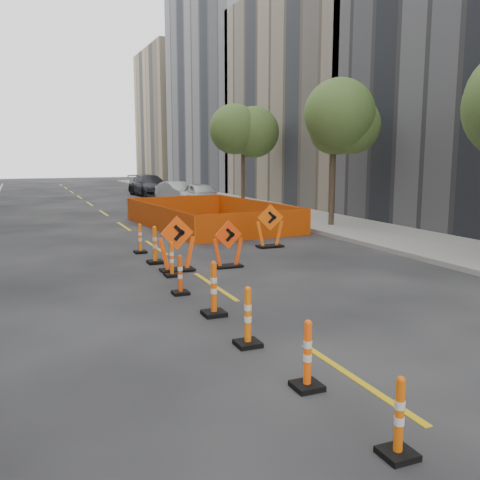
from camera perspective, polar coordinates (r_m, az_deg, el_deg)
name	(u,v)px	position (r m, az deg, el deg)	size (l,w,h in m)	color
ground_plane	(291,336)	(9.75, 5.44, -10.21)	(140.00, 140.00, 0.00)	black
sidewalk_right	(342,225)	(24.35, 10.87, 1.54)	(4.00, 90.00, 0.15)	gray
bld_right_c	(348,99)	(38.58, 11.47, 14.57)	(12.00, 16.00, 14.00)	gray
bld_right_d	(252,83)	(53.25, 1.24, 16.44)	(12.00, 18.00, 20.00)	gray
bld_right_e	(193,116)	(70.20, -5.02, 13.00)	(12.00, 14.00, 16.00)	tan
tree_r_b	(334,124)	(23.85, 9.97, 12.13)	(2.80, 2.80, 5.95)	#382B1E
tree_r_c	(243,132)	(32.72, 0.33, 11.41)	(2.80, 2.80, 5.95)	#382B1E
channelizer_1	(399,417)	(6.22, 16.63, -17.63)	(0.36, 0.36, 0.92)	#D65409
channelizer_2	(308,355)	(7.58, 7.22, -12.03)	(0.39, 0.39, 1.00)	#FF520A
channelizer_3	(248,316)	(9.10, 0.84, -8.15)	(0.41, 0.41, 1.04)	orange
channelizer_4	(214,288)	(10.78, -2.81, -5.18)	(0.44, 0.44, 1.12)	#E85309
channelizer_5	(180,275)	(12.47, -6.39, -3.69)	(0.37, 0.37, 0.94)	#D73F09
channelizer_6	(172,259)	(14.31, -7.29, -2.04)	(0.37, 0.37, 0.94)	#EC5909
channelizer_7	(155,245)	(16.06, -9.07, -0.50)	(0.45, 0.45, 1.14)	orange
channelizer_8	(140,238)	(17.85, -10.61, 0.18)	(0.39, 0.39, 0.98)	orange
chevron_sign_left	(177,244)	(14.88, -6.75, -0.39)	(1.04, 0.62, 1.56)	#FF4A0A
chevron_sign_center	(228,244)	(15.31, -1.29, -0.42)	(0.91, 0.55, 1.36)	#F63F0A
chevron_sign_right	(270,226)	(18.65, 3.21, 1.51)	(1.01, 0.60, 1.51)	#F0580A
safety_fence	(209,215)	(24.16, -3.29, 2.73)	(5.03, 8.56, 1.07)	#F85B0D
parked_car_near	(201,195)	(32.94, -4.14, 4.81)	(1.78, 4.43, 1.51)	silver
parked_car_mid	(177,191)	(37.52, -6.78, 5.17)	(1.42, 4.08, 1.34)	#A5A5AB
parked_car_far	(150,185)	(42.59, -9.61, 5.75)	(2.26, 5.57, 1.62)	black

